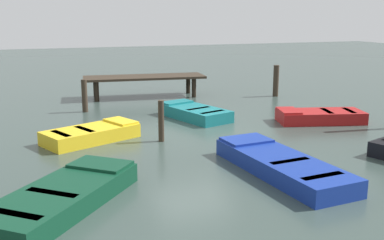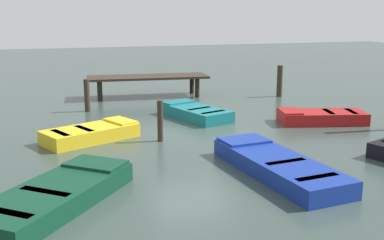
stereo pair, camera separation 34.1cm
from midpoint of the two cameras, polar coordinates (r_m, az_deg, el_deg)
ground_plane at (r=14.72m, az=0.66°, el=-1.33°), size 80.00×80.00×0.00m
dock_segment at (r=20.75m, az=-5.00°, el=5.13°), size 5.48×2.21×0.95m
rowboat_red at (r=16.38m, az=16.25°, el=0.39°), size 3.09×1.95×0.46m
rowboat_blue at (r=10.94m, az=11.32°, el=-5.45°), size 1.61×4.08×0.46m
rowboat_teal at (r=16.44m, az=1.01°, el=0.96°), size 2.04×3.03×0.46m
rowboat_yellow at (r=13.84m, az=-11.66°, el=-1.60°), size 2.97×2.16×0.46m
rowboat_dark_green at (r=9.36m, az=-15.42°, el=-8.87°), size 3.42×3.63×0.46m
mooring_piling_near_left at (r=17.96m, az=-12.31°, el=2.99°), size 0.21×0.21×1.24m
mooring_piling_far_left at (r=21.19m, az=11.23°, el=4.74°), size 0.25×0.25×1.41m
mooring_piling_near_right at (r=13.40m, az=-3.23°, el=-0.10°), size 0.17×0.17×1.21m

